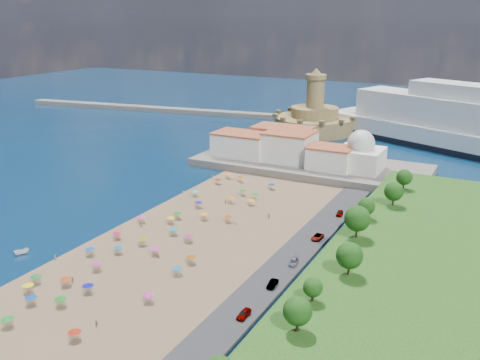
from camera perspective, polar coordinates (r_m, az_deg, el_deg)
The scene contains 11 objects.
ground at distance 153.34m, azimuth -5.66°, elevation -5.13°, with size 700.00×700.00×0.00m, color #071938.
terrace at distance 210.83m, azimuth 7.48°, elevation 1.55°, with size 90.00×36.00×3.00m, color #59544C.
jetty at distance 250.15m, azimuth 5.53°, elevation 4.06°, with size 18.00×70.00×2.40m, color #59544C.
breakwater at distance 335.04m, azimuth -7.30°, elevation 7.42°, with size 200.00×7.00×2.60m, color #59544C.
waterfront_buildings at distance 214.39m, azimuth 4.33°, elevation 3.68°, with size 57.00×29.00×11.00m.
domed_building at distance 201.39m, azimuth 12.71°, elevation 2.72°, with size 16.00×16.00×15.00m.
fortress at distance 276.49m, azimuth 7.92°, elevation 6.42°, with size 40.00×40.00×32.40m.
beach_parasols at distance 145.32m, azimuth -8.74°, elevation -5.65°, with size 31.47×114.78×2.20m.
beachgoers at distance 152.13m, azimuth -6.58°, elevation -4.91°, with size 36.76×102.76×1.79m.
parked_cars at distance 134.28m, azimuth 6.45°, elevation -7.91°, with size 2.47×67.35×1.44m.
hillside_trees at distance 128.17m, azimuth 12.40°, elevation -5.21°, with size 11.20×112.21×8.12m.
Camera 1 is at (78.32, -118.13, 58.51)m, focal length 40.00 mm.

